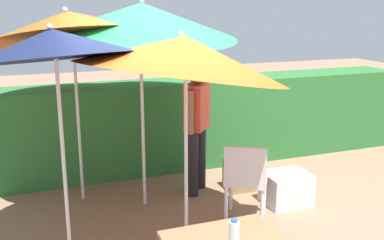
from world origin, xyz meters
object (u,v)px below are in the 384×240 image
umbrella_rainbow (184,55)px  cooler_box (286,188)px  umbrella_navy (53,44)px  umbrella_yellow (141,20)px  chair_plastic (246,178)px  bottle_water (234,237)px  umbrella_orange (69,26)px  crate_cardboard (244,174)px  person_vendor (197,120)px

umbrella_rainbow → cooler_box: (1.41, 0.35, -1.67)m
umbrella_navy → cooler_box: size_ratio=4.27×
umbrella_yellow → chair_plastic: 2.03m
umbrella_navy → bottle_water: 2.32m
bottle_water → umbrella_orange: bearing=102.2°
crate_cardboard → bottle_water: 2.97m
umbrella_rainbow → bottle_water: 1.90m
person_vendor → bottle_water: (-0.78, -2.67, -0.06)m
chair_plastic → umbrella_yellow: bearing=137.5°
person_vendor → cooler_box: (0.87, -0.71, -0.75)m
umbrella_rainbow → umbrella_navy: size_ratio=1.00×
umbrella_orange → person_vendor: bearing=-10.8°
umbrella_yellow → umbrella_navy: size_ratio=1.07×
person_vendor → cooler_box: size_ratio=3.58×
umbrella_navy → cooler_box: bearing=2.8°
person_vendor → crate_cardboard: 0.96m
chair_plastic → crate_cardboard: chair_plastic is taller
umbrella_orange → bottle_water: bearing=-77.8°
cooler_box → crate_cardboard: crate_cardboard is taller
cooler_box → crate_cardboard: 0.64m
umbrella_navy → chair_plastic: bearing=-3.9°
crate_cardboard → umbrella_navy: bearing=-162.8°
umbrella_yellow → chair_plastic: (0.89, -0.82, -1.63)m
chair_plastic → crate_cardboard: size_ratio=1.94×
chair_plastic → cooler_box: chair_plastic is taller
crate_cardboard → cooler_box: bearing=-65.0°
umbrella_rainbow → cooler_box: 2.21m
umbrella_yellow → person_vendor: bearing=11.6°
person_vendor → chair_plastic: size_ratio=2.11×
umbrella_yellow → umbrella_rainbow: bearing=-80.3°
umbrella_orange → umbrella_navy: (-0.26, -1.10, -0.11)m
umbrella_rainbow → crate_cardboard: umbrella_rainbow is taller
umbrella_yellow → crate_cardboard: size_ratio=5.24×
umbrella_navy → crate_cardboard: 2.96m
umbrella_rainbow → umbrella_yellow: umbrella_yellow is taller
person_vendor → chair_plastic: (0.19, -0.96, -0.42)m
bottle_water → crate_cardboard: bearing=61.7°
umbrella_navy → cooler_box: 3.10m
umbrella_orange → crate_cardboard: (2.01, -0.40, -1.88)m
person_vendor → umbrella_orange: bearing=169.2°
umbrella_orange → crate_cardboard: size_ratio=5.36×
umbrella_rainbow → umbrella_orange: 1.61m
umbrella_yellow → cooler_box: size_ratio=4.58×
umbrella_orange → umbrella_yellow: bearing=-30.0°
umbrella_orange → umbrella_rainbow: bearing=-56.8°
umbrella_rainbow → umbrella_orange: bearing=123.2°
umbrella_rainbow → umbrella_yellow: bearing=99.7°
umbrella_rainbow → chair_plastic: 1.53m
cooler_box → crate_cardboard: (-0.27, 0.58, 0.01)m
umbrella_yellow → cooler_box: umbrella_yellow is taller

